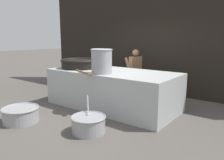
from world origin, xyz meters
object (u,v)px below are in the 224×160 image
at_px(prep_bowl_meat, 21,114).
at_px(cook, 135,71).
at_px(prep_bowl_vegetables, 89,123).
at_px(giant_wok_near, 80,63).
at_px(stock_pot, 102,61).

bearing_deg(prep_bowl_meat, cook, 75.74).
bearing_deg(prep_bowl_vegetables, cook, 103.80).
distance_m(giant_wok_near, cook, 1.74).
xyz_separation_m(giant_wok_near, prep_bowl_vegetables, (1.73, -1.50, -0.93)).
relative_size(giant_wok_near, cook, 0.74).
distance_m(cook, prep_bowl_meat, 3.54).
xyz_separation_m(stock_pot, prep_bowl_meat, (-0.99, -1.60, -1.10)).
bearing_deg(prep_bowl_meat, stock_pot, 58.31).
relative_size(giant_wok_near, stock_pot, 1.84).
relative_size(cook, prep_bowl_vegetables, 2.01).
height_order(giant_wok_near, stock_pot, stock_pot).
bearing_deg(cook, prep_bowl_meat, 88.61).
bearing_deg(cook, stock_pot, 107.10).
distance_m(giant_wok_near, prep_bowl_vegetables, 2.47).
bearing_deg(stock_pot, prep_bowl_vegetables, -62.38).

